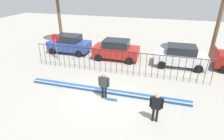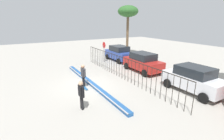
% 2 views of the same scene
% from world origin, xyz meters
% --- Properties ---
extents(ground_plane, '(60.00, 60.00, 0.00)m').
position_xyz_m(ground_plane, '(0.00, 0.00, 0.00)').
color(ground_plane, '#ADA89E').
extents(bowl_coping_ledge, '(11.00, 0.40, 0.27)m').
position_xyz_m(bowl_coping_ledge, '(0.00, 0.40, 0.12)').
color(bowl_coping_ledge, '#235699').
rests_on(bowl_coping_ledge, ground).
extents(perimeter_fence, '(14.04, 0.04, 1.94)m').
position_xyz_m(perimeter_fence, '(0.00, 3.40, 1.18)').
color(perimeter_fence, black).
rests_on(perimeter_fence, ground).
extents(skateboarder, '(0.72, 0.27, 1.77)m').
position_xyz_m(skateboarder, '(0.12, -0.24, 1.06)').
color(skateboarder, black).
rests_on(skateboarder, ground).
extents(skateboard, '(0.80, 0.20, 0.07)m').
position_xyz_m(skateboard, '(0.61, -0.32, 0.06)').
color(skateboard, '#26598C').
rests_on(skateboard, ground).
extents(camera_operator, '(0.70, 0.26, 1.74)m').
position_xyz_m(camera_operator, '(3.37, -1.57, 1.04)').
color(camera_operator, black).
rests_on(camera_operator, ground).
extents(parked_car_blue, '(4.30, 2.12, 1.90)m').
position_xyz_m(parked_car_blue, '(-5.98, 6.86, 0.97)').
color(parked_car_blue, '#2D479E').
rests_on(parked_car_blue, ground).
extents(parked_car_red, '(4.30, 2.12, 1.90)m').
position_xyz_m(parked_car_red, '(-0.81, 6.41, 0.97)').
color(parked_car_red, '#B2231E').
rests_on(parked_car_red, ground).
extents(parked_car_white, '(4.30, 2.12, 1.90)m').
position_xyz_m(parked_car_white, '(4.97, 6.28, 0.97)').
color(parked_car_white, silver).
rests_on(parked_car_white, ground).
extents(stop_sign, '(0.76, 0.07, 2.50)m').
position_xyz_m(stop_sign, '(-6.20, 4.80, 1.62)').
color(stop_sign, slate).
rests_on(stop_sign, ground).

